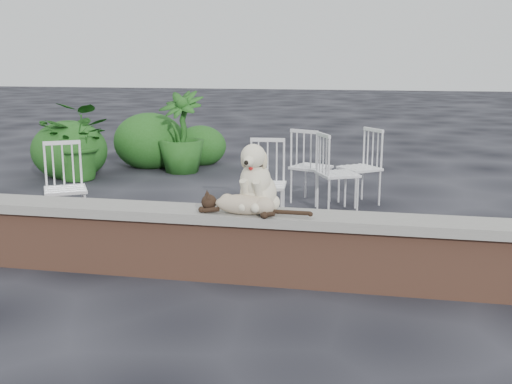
% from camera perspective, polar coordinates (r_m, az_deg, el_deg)
% --- Properties ---
extents(ground, '(60.00, 60.00, 0.00)m').
position_cam_1_polar(ground, '(5.17, 2.17, -8.18)').
color(ground, black).
rests_on(ground, ground).
extents(brick_wall, '(6.00, 0.30, 0.50)m').
position_cam_1_polar(brick_wall, '(5.09, 2.19, -5.54)').
color(brick_wall, brown).
rests_on(brick_wall, ground).
extents(capstone, '(6.20, 0.40, 0.08)m').
position_cam_1_polar(capstone, '(5.01, 2.22, -2.38)').
color(capstone, slate).
rests_on(capstone, brick_wall).
extents(dog, '(0.45, 0.54, 0.57)m').
position_cam_1_polar(dog, '(5.02, 0.22, 1.48)').
color(dog, beige).
rests_on(dog, capstone).
extents(cat, '(1.11, 0.42, 0.18)m').
position_cam_1_polar(cat, '(4.94, -1.03, -1.03)').
color(cat, tan).
rests_on(cat, capstone).
extents(chair_a, '(0.77, 0.77, 0.94)m').
position_cam_1_polar(chair_a, '(6.77, -17.09, 0.36)').
color(chair_a, white).
rests_on(chair_a, ground).
extents(chair_b, '(0.61, 0.61, 0.94)m').
position_cam_1_polar(chair_b, '(6.69, 0.92, 0.77)').
color(chair_b, white).
rests_on(chair_b, ground).
extents(chair_c, '(0.73, 0.73, 0.94)m').
position_cam_1_polar(chair_c, '(7.83, 5.08, 2.42)').
color(chair_c, white).
rests_on(chair_c, ground).
extents(chair_e, '(0.75, 0.75, 0.94)m').
position_cam_1_polar(chair_e, '(7.39, 7.51, 1.77)').
color(chair_e, white).
rests_on(chair_e, ground).
extents(chair_d, '(0.79, 0.79, 0.94)m').
position_cam_1_polar(chair_d, '(7.82, 9.49, 2.28)').
color(chair_d, white).
rests_on(chair_d, ground).
extents(potted_plant_a, '(1.07, 0.93, 1.17)m').
position_cam_1_polar(potted_plant_a, '(9.60, -15.85, 4.53)').
color(potted_plant_a, '#1D4F16').
rests_on(potted_plant_a, ground).
extents(potted_plant_b, '(0.86, 0.86, 1.28)m').
position_cam_1_polar(potted_plant_b, '(9.91, -6.86, 5.47)').
color(potted_plant_b, '#1D4F16').
rests_on(potted_plant_b, ground).
extents(shrubbery, '(2.63, 2.47, 0.95)m').
position_cam_1_polar(shrubbery, '(10.26, -11.52, 4.19)').
color(shrubbery, '#1D4F16').
rests_on(shrubbery, ground).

